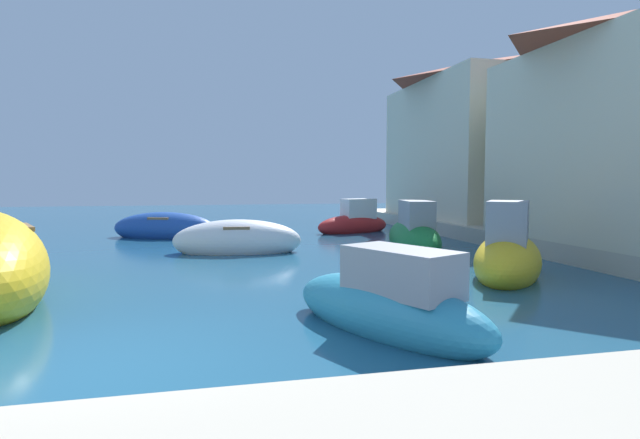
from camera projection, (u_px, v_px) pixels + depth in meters
The scene contains 10 objects.
ground at pixel (83, 371), 5.50m from camera, with size 80.00×80.00×0.00m, color #1E5170.
quay_promenade at pixel (464, 332), 6.09m from camera, with size 44.00×32.00×0.50m.
moored_boat_0 at pixel (238, 241), 14.66m from camera, with size 3.78×1.76×1.24m.
moored_boat_1 at pixel (165, 228), 18.60m from camera, with size 4.14×2.75×1.21m.
moored_boat_4 at pixel (414, 236), 15.23m from camera, with size 1.98×4.20×1.75m.
moored_boat_6 at pixel (354, 223), 20.52m from camera, with size 3.47×2.06×1.56m.
moored_boat_8 at pixel (508, 257), 10.81m from camera, with size 3.08×3.46×1.92m.
moored_boat_9 at pixel (388, 305), 6.93m from camera, with size 2.46×3.64×1.38m.
waterfront_building_annex at pixel (477, 138), 22.22m from camera, with size 5.60×8.62×6.74m.
quayside_tree at pixel (522, 144), 18.70m from camera, with size 3.32×3.32×4.59m.
Camera 1 is at (1.28, -5.80, 2.04)m, focal length 28.64 mm.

